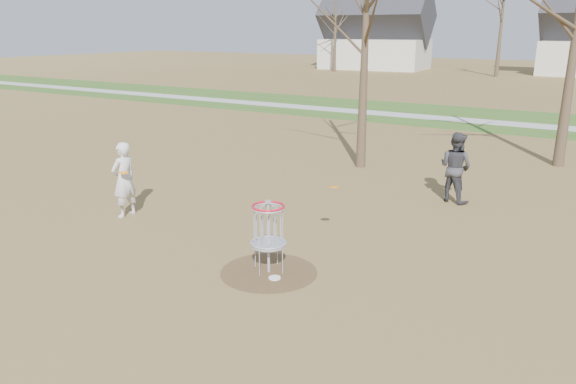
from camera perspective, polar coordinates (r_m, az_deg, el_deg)
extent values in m
plane|color=brown|center=(10.49, -1.96, -8.15)|extent=(160.00, 160.00, 0.00)
cube|color=#2D5119|center=(29.76, 21.02, 6.82)|extent=(160.00, 8.00, 0.01)
cube|color=#9E9E99|center=(28.78, 20.64, 6.59)|extent=(160.00, 1.50, 0.01)
cylinder|color=#47331E|center=(10.49, -1.96, -8.12)|extent=(1.80, 1.80, 0.01)
imported|color=silver|center=(13.82, -16.33, 1.20)|extent=(0.45, 0.67, 1.80)
imported|color=#37373C|center=(15.05, 16.64, 2.43)|extent=(1.05, 0.93, 1.82)
cylinder|color=white|center=(10.22, -1.36, -8.71)|extent=(0.22, 0.22, 0.02)
cylinder|color=orange|center=(11.39, 4.69, 0.54)|extent=(0.22, 0.22, 0.07)
cylinder|color=orange|center=(13.49, -16.34, 1.91)|extent=(0.22, 0.22, 0.02)
cylinder|color=#9EA3AD|center=(10.23, -2.00, -4.71)|extent=(0.05, 0.05, 1.35)
cylinder|color=#9EA3AD|center=(10.28, -1.99, -5.36)|extent=(0.64, 0.64, 0.04)
torus|color=#9EA3AD|center=(10.04, -2.03, -1.64)|extent=(0.60, 0.60, 0.04)
torus|color=red|center=(10.03, -2.03, -1.45)|extent=(0.60, 0.60, 0.04)
cone|color=#382B1E|center=(18.01, 7.81, 14.26)|extent=(0.32, 0.32, 7.50)
cone|color=#382B1E|center=(20.04, 27.24, 14.29)|extent=(0.36, 0.36, 8.50)
cone|color=#382B1E|center=(60.47, 4.80, 15.89)|extent=(0.36, 0.36, 8.00)
cone|color=#382B1E|center=(57.09, 20.82, 15.42)|extent=(0.40, 0.40, 9.00)
cube|color=silver|center=(65.13, 8.82, 13.67)|extent=(11.46, 7.75, 3.20)
pyramid|color=#2D2D33|center=(65.08, 8.96, 16.64)|extent=(12.01, 7.79, 3.55)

